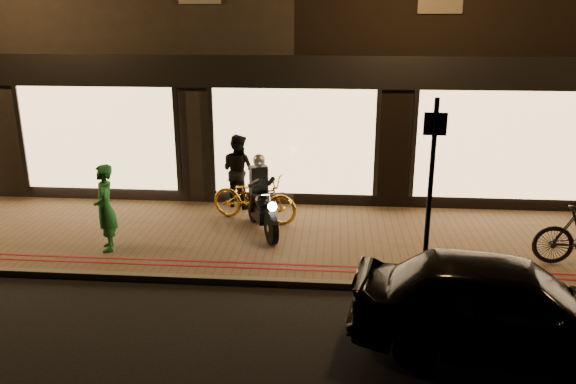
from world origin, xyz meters
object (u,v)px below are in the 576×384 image
object	(u,v)px
person_green	(105,208)
parked_car	(504,306)
bicycle_gold	(254,198)
motorcycle	(261,203)
sign_post	(431,182)

from	to	relation	value
person_green	parked_car	distance (m)	6.95
person_green	bicycle_gold	bearing A→B (deg)	102.58
parked_car	bicycle_gold	bearing A→B (deg)	51.12
bicycle_gold	parked_car	bearing A→B (deg)	-120.83
parked_car	person_green	bearing A→B (deg)	77.20
motorcycle	bicycle_gold	bearing A→B (deg)	87.52
sign_post	person_green	size ratio (longest dim) A/B	1.84
motorcycle	person_green	xyz separation A→B (m)	(-2.73, -1.15, 0.20)
bicycle_gold	person_green	size ratio (longest dim) A/B	1.19
motorcycle	person_green	distance (m)	2.97
person_green	sign_post	bearing A→B (deg)	58.93
sign_post	person_green	xyz separation A→B (m)	(-5.68, 0.80, -0.86)
motorcycle	sign_post	distance (m)	3.70
motorcycle	person_green	world-z (taller)	person_green
motorcycle	parked_car	world-z (taller)	motorcycle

